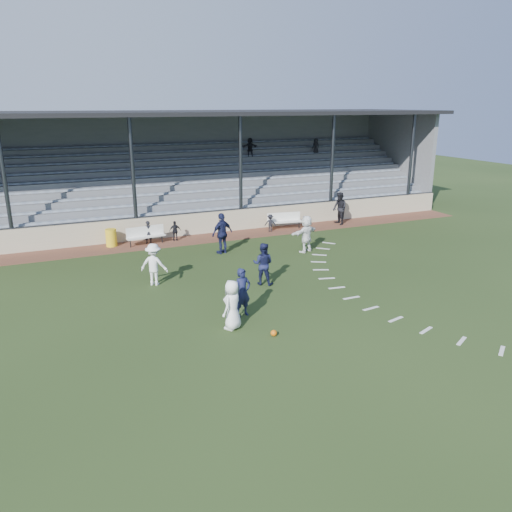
% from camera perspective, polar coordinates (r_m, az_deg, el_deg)
% --- Properties ---
extents(ground, '(90.00, 90.00, 0.00)m').
position_cam_1_polar(ground, '(17.88, 3.19, -6.15)').
color(ground, '#223415').
rests_on(ground, ground).
extents(cinder_track, '(34.00, 2.00, 0.02)m').
position_cam_1_polar(cinder_track, '(27.17, -6.70, 1.94)').
color(cinder_track, brown).
rests_on(cinder_track, ground).
extents(retaining_wall, '(34.00, 0.18, 1.20)m').
position_cam_1_polar(retaining_wall, '(28.00, -7.37, 3.61)').
color(retaining_wall, '#BCAF91').
rests_on(retaining_wall, ground).
extents(bench_left, '(2.04, 0.74, 0.95)m').
position_cam_1_polar(bench_left, '(26.41, -12.51, 2.49)').
color(bench_left, white).
rests_on(bench_left, cinder_track).
extents(bench_right, '(2.04, 0.74, 0.95)m').
position_cam_1_polar(bench_right, '(29.14, 3.26, 4.22)').
color(bench_right, white).
rests_on(bench_right, cinder_track).
extents(trash_bin, '(0.56, 0.56, 0.89)m').
position_cam_1_polar(trash_bin, '(26.55, -16.22, 2.02)').
color(trash_bin, yellow).
rests_on(trash_bin, cinder_track).
extents(football, '(0.20, 0.20, 0.20)m').
position_cam_1_polar(football, '(15.91, 2.04, -8.79)').
color(football, '#D3600C').
rests_on(football, ground).
extents(player_white_lead, '(0.96, 0.91, 1.65)m').
position_cam_1_polar(player_white_lead, '(16.14, -2.74, -5.59)').
color(player_white_lead, white).
rests_on(player_white_lead, ground).
extents(player_navy_lead, '(0.69, 0.53, 1.70)m').
position_cam_1_polar(player_navy_lead, '(17.09, -1.54, -4.18)').
color(player_navy_lead, '#16193C').
rests_on(player_navy_lead, ground).
extents(player_navy_mid, '(1.06, 1.02, 1.73)m').
position_cam_1_polar(player_navy_mid, '(20.03, 0.81, -0.90)').
color(player_navy_mid, '#16193C').
rests_on(player_navy_mid, ground).
extents(player_white_wing, '(1.28, 1.13, 1.72)m').
position_cam_1_polar(player_white_wing, '(20.37, -11.60, -0.96)').
color(player_white_wing, white).
rests_on(player_white_wing, ground).
extents(player_navy_wing, '(1.27, 0.84, 2.01)m').
position_cam_1_polar(player_navy_wing, '(24.25, -3.88, 2.60)').
color(player_navy_wing, '#16193C').
rests_on(player_navy_wing, ground).
extents(player_white_back, '(1.78, 1.10, 1.83)m').
position_cam_1_polar(player_white_back, '(24.61, 5.76, 2.55)').
color(player_white_back, white).
rests_on(player_white_back, ground).
extents(official, '(0.77, 0.97, 1.94)m').
position_cam_1_polar(official, '(30.49, 9.53, 5.37)').
color(official, black).
rests_on(official, cinder_track).
extents(sub_left_near, '(0.46, 0.32, 1.20)m').
position_cam_1_polar(sub_left_near, '(26.58, -12.25, 2.68)').
color(sub_left_near, black).
rests_on(sub_left_near, cinder_track).
extents(sub_left_far, '(0.66, 0.36, 1.06)m').
position_cam_1_polar(sub_left_far, '(26.87, -9.22, 2.85)').
color(sub_left_far, black).
rests_on(sub_left_far, cinder_track).
extents(sub_right, '(0.73, 0.59, 1.00)m').
position_cam_1_polar(sub_right, '(28.46, 1.64, 3.79)').
color(sub_right, black).
rests_on(sub_right, cinder_track).
extents(grandstand, '(34.60, 9.00, 6.61)m').
position_cam_1_polar(grandstand, '(32.18, -9.84, 8.15)').
color(grandstand, slate).
rests_on(grandstand, ground).
extents(penalty_arc, '(3.89, 14.63, 0.01)m').
position_cam_1_polar(penalty_arc, '(19.94, 13.89, -4.12)').
color(penalty_arc, silver).
rests_on(penalty_arc, ground).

